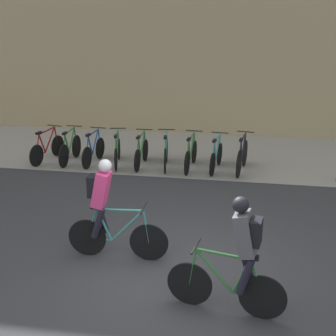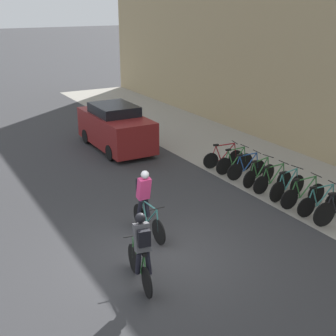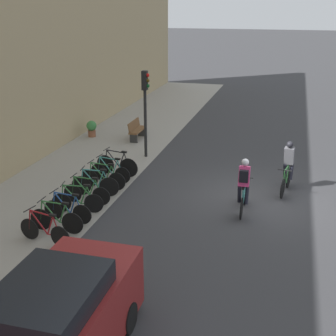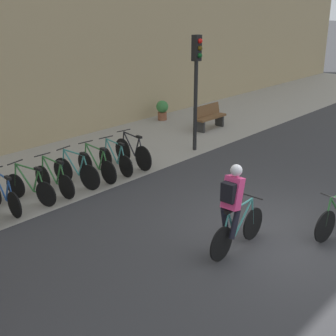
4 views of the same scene
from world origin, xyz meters
name	(u,v)px [view 1 (image 1 of 4)]	position (x,y,z in m)	size (l,w,h in m)	color
ground	(175,274)	(0.00, 0.00, 0.00)	(200.00, 200.00, 0.00)	#333335
kerb_strip	(210,153)	(0.00, 6.75, 0.00)	(44.00, 4.50, 0.01)	gray
cyclist_pink	(106,206)	(-1.23, 0.38, 0.95)	(1.75, 0.46, 1.77)	black
cyclist_grey	(239,254)	(1.01, -0.85, 0.95)	(1.69, 0.53, 1.77)	black
parked_bike_0	(47,148)	(-4.46, 5.29, 0.38)	(0.48, 1.61, 0.94)	black
parked_bike_1	(70,149)	(-3.78, 5.29, 0.39)	(0.46, 1.62, 0.95)	black
parked_bike_2	(93,150)	(-3.10, 5.29, 0.38)	(0.46, 1.56, 0.94)	black
parked_bike_3	(117,151)	(-2.43, 5.29, 0.38)	(0.48, 1.59, 0.94)	black
parked_bike_4	(141,153)	(-1.75, 5.29, 0.38)	(0.46, 1.60, 0.94)	black
parked_bike_5	(166,153)	(-1.08, 5.29, 0.40)	(0.46, 1.61, 0.97)	black
parked_bike_6	(191,155)	(-0.40, 5.29, 0.39)	(0.46, 1.68, 0.95)	black
parked_bike_7	(216,156)	(0.27, 5.29, 0.38)	(0.46, 1.58, 0.94)	black
parked_bike_8	(242,156)	(0.95, 5.29, 0.42)	(0.46, 1.69, 0.99)	black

